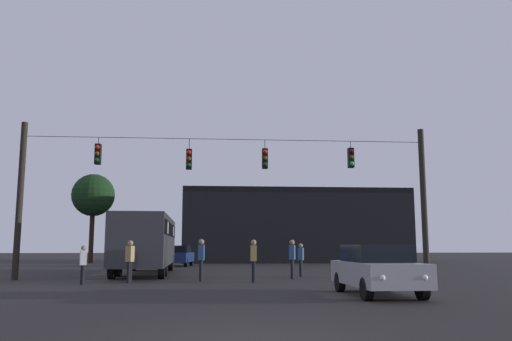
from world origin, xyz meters
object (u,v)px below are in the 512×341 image
object	(u,v)px
car_near_right	(377,269)
pedestrian_crossing_center	(292,257)
car_far_left	(178,255)
city_bus	(147,239)
pedestrian_near_bus	(201,257)
pedestrian_crossing_left	(130,259)
pedestrian_trailing	(83,263)
tree_left_silhouette	(93,196)
pedestrian_crossing_right	(301,258)
pedestrian_far_side	(254,258)

from	to	relation	value
car_near_right	pedestrian_crossing_center	bearing A→B (deg)	99.78
car_far_left	pedestrian_crossing_center	bearing A→B (deg)	-68.37
city_bus	car_far_left	distance (m)	11.05
pedestrian_near_bus	pedestrian_crossing_left	bearing A→B (deg)	-166.07
pedestrian_crossing_left	pedestrian_trailing	size ratio (longest dim) A/B	1.13
car_near_right	pedestrian_crossing_center	world-z (taller)	pedestrian_crossing_center
pedestrian_crossing_left	tree_left_silhouette	size ratio (longest dim) A/B	0.22
pedestrian_crossing_right	pedestrian_trailing	distance (m)	10.39
pedestrian_trailing	tree_left_silhouette	bearing A→B (deg)	102.44
pedestrian_crossing_center	pedestrian_trailing	xyz separation A→B (m)	(-8.65, -2.71, -0.17)
pedestrian_near_bus	pedestrian_trailing	size ratio (longest dim) A/B	1.18
pedestrian_far_side	pedestrian_trailing	bearing A→B (deg)	-173.70
pedestrian_near_bus	pedestrian_far_side	distance (m)	2.34
pedestrian_crossing_left	pedestrian_near_bus	xyz separation A→B (m)	(2.89, 0.72, 0.04)
pedestrian_crossing_right	tree_left_silhouette	distance (m)	27.08
car_near_right	pedestrian_far_side	xyz separation A→B (m)	(-3.30, 6.07, 0.20)
pedestrian_crossing_center	pedestrian_far_side	bearing A→B (deg)	-134.15
car_far_left	pedestrian_crossing_left	distance (m)	17.58
car_near_right	tree_left_silhouette	distance (m)	35.85
car_near_right	pedestrian_far_side	size ratio (longest dim) A/B	2.50
pedestrian_near_bus	tree_left_silhouette	xyz separation A→B (m)	(-10.37, 24.83, 4.95)
city_bus	pedestrian_far_side	xyz separation A→B (m)	(5.27, -6.72, -0.87)
pedestrian_crossing_center	pedestrian_far_side	size ratio (longest dim) A/B	1.01
car_far_left	pedestrian_trailing	world-z (taller)	car_far_left
pedestrian_crossing_center	pedestrian_crossing_right	world-z (taller)	pedestrian_crossing_center
city_bus	car_near_right	bearing A→B (deg)	-56.19
car_near_right	pedestrian_crossing_left	distance (m)	10.41
pedestrian_crossing_center	pedestrian_trailing	bearing A→B (deg)	-162.57
pedestrian_far_side	pedestrian_crossing_right	bearing A→B (deg)	55.49
pedestrian_near_bus	pedestrian_trailing	world-z (taller)	pedestrian_near_bus
pedestrian_crossing_center	pedestrian_near_bus	size ratio (longest dim) A/B	0.99
pedestrian_crossing_right	pedestrian_near_bus	size ratio (longest dim) A/B	0.91
car_far_left	tree_left_silhouette	bearing A→B (deg)	135.92
city_bus	pedestrian_crossing_left	xyz separation A→B (m)	(0.19, -6.60, -0.89)
pedestrian_crossing_center	tree_left_silhouette	world-z (taller)	tree_left_silhouette
pedestrian_crossing_center	pedestrian_near_bus	xyz separation A→B (m)	(-4.10, -1.14, 0.01)
city_bus	pedestrian_far_side	distance (m)	8.58
pedestrian_trailing	pedestrian_far_side	world-z (taller)	pedestrian_far_side
pedestrian_crossing_center	pedestrian_crossing_right	distance (m)	1.96
car_far_left	pedestrian_crossing_center	size ratio (longest dim) A/B	2.53
pedestrian_crossing_right	pedestrian_far_side	distance (m)	4.61
pedestrian_crossing_center	pedestrian_far_side	xyz separation A→B (m)	(-1.91, -1.97, -0.01)
city_bus	pedestrian_trailing	size ratio (longest dim) A/B	7.33
pedestrian_far_side	tree_left_silhouette	bearing A→B (deg)	116.08
city_bus	pedestrian_far_side	bearing A→B (deg)	-51.91
car_far_left	pedestrian_crossing_right	size ratio (longest dim) A/B	2.77
pedestrian_crossing_left	pedestrian_far_side	size ratio (longest dim) A/B	0.98
car_near_right	pedestrian_crossing_right	world-z (taller)	pedestrian_crossing_right
pedestrian_crossing_left	car_far_left	bearing A→B (deg)	87.52
pedestrian_trailing	car_near_right	bearing A→B (deg)	-27.98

